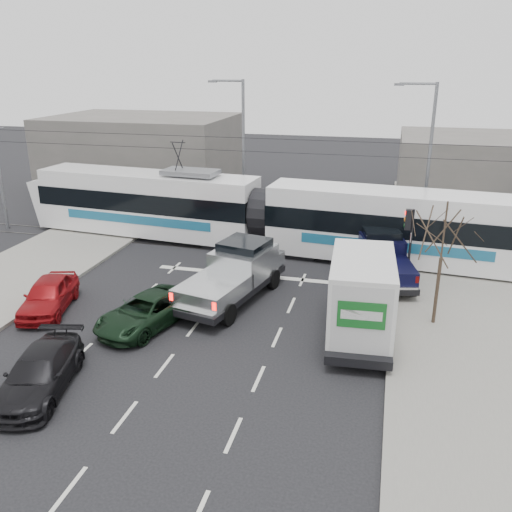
% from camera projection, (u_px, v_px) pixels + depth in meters
% --- Properties ---
extents(ground, '(120.00, 120.00, 0.00)m').
position_uv_depth(ground, '(235.00, 332.00, 21.33)').
color(ground, black).
rests_on(ground, ground).
extents(sidewalk_right, '(6.00, 60.00, 0.15)m').
position_uv_depth(sidewalk_right, '(478.00, 359.00, 19.24)').
color(sidewalk_right, gray).
rests_on(sidewalk_right, ground).
extents(rails, '(60.00, 1.60, 0.03)m').
position_uv_depth(rails, '(284.00, 251.00, 30.45)').
color(rails, '#33302D').
rests_on(rails, ground).
extents(building_left, '(14.00, 10.00, 6.00)m').
position_uv_depth(building_left, '(144.00, 154.00, 43.59)').
color(building_left, slate).
rests_on(building_left, ground).
extents(building_right, '(12.00, 10.00, 5.00)m').
position_uv_depth(building_right, '(483.00, 171.00, 39.63)').
color(building_right, slate).
rests_on(building_right, ground).
extents(bare_tree, '(2.40, 2.40, 5.00)m').
position_uv_depth(bare_tree, '(444.00, 236.00, 20.58)').
color(bare_tree, '#47382B').
rests_on(bare_tree, ground).
extents(traffic_signal, '(0.44, 0.44, 3.60)m').
position_uv_depth(traffic_signal, '(409.00, 230.00, 24.84)').
color(traffic_signal, black).
rests_on(traffic_signal, ground).
extents(street_lamp_near, '(2.38, 0.25, 9.00)m').
position_uv_depth(street_lamp_near, '(426.00, 154.00, 30.69)').
color(street_lamp_near, slate).
rests_on(street_lamp_near, ground).
extents(street_lamp_far, '(2.38, 0.25, 9.00)m').
position_uv_depth(street_lamp_far, '(241.00, 142.00, 35.15)').
color(street_lamp_far, slate).
rests_on(street_lamp_far, ground).
extents(catenary, '(60.00, 0.20, 7.00)m').
position_uv_depth(catenary, '(286.00, 183.00, 29.13)').
color(catenary, black).
rests_on(catenary, ground).
extents(tram, '(28.28, 5.37, 5.74)m').
position_uv_depth(tram, '(262.00, 214.00, 30.22)').
color(tram, white).
rests_on(tram, ground).
extents(silver_pickup, '(3.71, 7.02, 2.43)m').
position_uv_depth(silver_pickup, '(236.00, 272.00, 24.11)').
color(silver_pickup, black).
rests_on(silver_pickup, ground).
extents(box_truck, '(2.66, 6.76, 3.32)m').
position_uv_depth(box_truck, '(361.00, 295.00, 20.69)').
color(box_truck, black).
rests_on(box_truck, ground).
extents(navy_pickup, '(3.22, 5.83, 2.33)m').
position_uv_depth(navy_pickup, '(383.00, 257.00, 26.16)').
color(navy_pickup, black).
rests_on(navy_pickup, ground).
extents(green_car, '(3.37, 5.04, 1.29)m').
position_uv_depth(green_car, '(147.00, 311.00, 21.62)').
color(green_car, black).
rests_on(green_car, ground).
extents(red_car, '(2.74, 4.48, 1.42)m').
position_uv_depth(red_car, '(49.00, 295.00, 22.97)').
color(red_car, maroon).
rests_on(red_car, ground).
extents(dark_car, '(2.79, 4.81, 1.31)m').
position_uv_depth(dark_car, '(39.00, 373.00, 17.32)').
color(dark_car, black).
rests_on(dark_car, ground).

